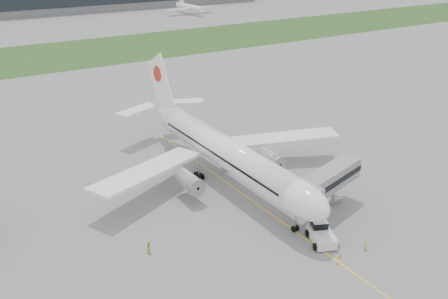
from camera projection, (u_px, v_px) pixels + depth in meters
ground at (237, 190)px, 82.59m from camera, size 600.00×600.00×0.00m
apron_markings at (254, 202)px, 78.70m from camera, size 70.00×70.00×0.04m
grass_strip at (49, 56)px, 176.03m from camera, size 600.00×50.00×0.02m
airliner at (221, 149)px, 84.17m from camera, size 48.13×53.95×17.88m
pushback_tug at (321, 233)px, 68.26m from camera, size 4.87×5.74×2.58m
jet_bridge at (325, 183)px, 73.28m from camera, size 14.96×8.07×7.10m
safety_cone_left at (337, 263)px, 63.57m from camera, size 0.36×0.36×0.49m
safety_cone_right at (340, 256)px, 64.85m from camera, size 0.44×0.44×0.60m
ground_crew_near at (365, 243)px, 66.53m from camera, size 0.77×0.64×1.80m
ground_crew_far at (149, 247)px, 65.81m from camera, size 0.91×0.99×1.65m
distant_aircraft_right at (190, 14)px, 273.98m from camera, size 29.22×26.01×10.83m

